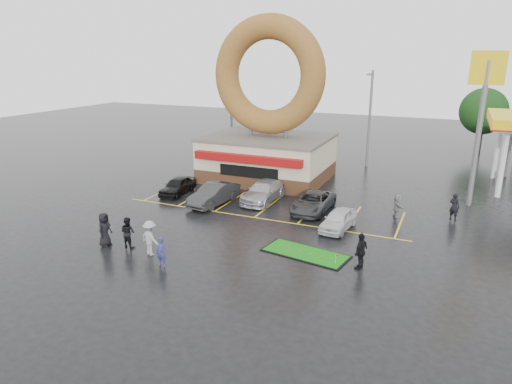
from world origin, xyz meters
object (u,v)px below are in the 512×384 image
at_px(car_white, 338,220).
at_px(dumpster, 226,164).
at_px(person_blue, 161,252).
at_px(putting_green, 305,253).
at_px(streetlight_mid, 370,117).
at_px(car_black, 178,186).
at_px(streetlight_left, 231,111).
at_px(car_dgrey, 214,194).
at_px(shell_sign, 483,101).
at_px(car_grey, 313,202).
at_px(person_cameraman, 361,251).
at_px(car_silver, 264,191).
at_px(donut_shop, 268,127).

relative_size(car_white, dumpster, 2.03).
distance_m(car_white, person_blue, 11.13).
bearing_deg(putting_green, car_white, 80.73).
bearing_deg(streetlight_mid, car_black, -127.58).
height_order(streetlight_left, person_blue, streetlight_left).
bearing_deg(streetlight_mid, car_dgrey, -115.78).
height_order(shell_sign, streetlight_left, shell_sign).
bearing_deg(car_grey, person_cameraman, -56.02).
height_order(car_silver, person_cameraman, person_cameraman).
relative_size(car_dgrey, car_grey, 0.97).
xyz_separation_m(shell_sign, car_grey, (-9.83, -5.81, -6.72)).
bearing_deg(car_white, donut_shop, 139.00).
bearing_deg(dumpster, streetlight_mid, 26.17).
bearing_deg(dumpster, putting_green, -55.14).
bearing_deg(car_grey, car_white, -45.50).
bearing_deg(car_white, person_blue, -121.97).
bearing_deg(shell_sign, streetlight_left, 161.01).
xyz_separation_m(car_white, dumpster, (-13.08, 10.22, 0.03)).
bearing_deg(car_black, shell_sign, 13.06).
distance_m(shell_sign, streetlight_mid, 12.93).
bearing_deg(donut_shop, car_dgrey, -95.48).
relative_size(streetlight_left, car_grey, 1.91).
xyz_separation_m(streetlight_mid, person_blue, (-5.36, -26.03, -4.00)).
bearing_deg(car_grey, dumpster, 146.05).
distance_m(person_cameraman, dumpster, 21.61).
relative_size(person_blue, putting_green, 0.32).
bearing_deg(streetlight_left, shell_sign, -18.99).
relative_size(person_cameraman, dumpster, 1.06).
distance_m(car_black, person_cameraman, 17.10).
relative_size(streetlight_left, car_silver, 1.80).
height_order(streetlight_mid, car_grey, streetlight_mid).
relative_size(car_silver, car_grey, 1.06).
bearing_deg(person_blue, streetlight_mid, 82.22).
height_order(streetlight_mid, dumpster, streetlight_mid).
xyz_separation_m(donut_shop, person_cameraman, (10.93, -14.29, -3.51)).
distance_m(car_silver, person_blue, 12.11).
bearing_deg(person_blue, donut_shop, 99.04).
height_order(donut_shop, car_silver, donut_shop).
bearing_deg(car_dgrey, car_silver, 44.52).
bearing_deg(streetlight_left, donut_shop, -44.78).
bearing_deg(car_silver, shell_sign, 21.15).
bearing_deg(donut_shop, car_silver, -70.25).
bearing_deg(car_black, car_dgrey, -19.38).
bearing_deg(donut_shop, car_grey, -47.73).
bearing_deg(dumpster, car_dgrey, -73.13).
bearing_deg(car_white, shell_sign, 55.10).
bearing_deg(dumpster, car_grey, -41.10).
relative_size(car_grey, putting_green, 0.96).
height_order(shell_sign, person_blue, shell_sign).
xyz_separation_m(streetlight_mid, putting_green, (0.87, -21.64, -4.74)).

